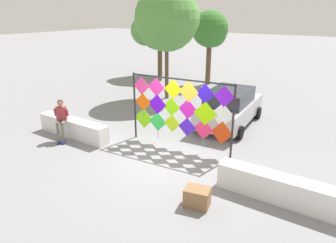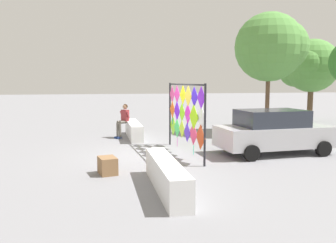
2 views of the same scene
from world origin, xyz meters
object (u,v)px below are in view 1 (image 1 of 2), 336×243
Objects in this scene: tree_palm_like at (158,28)px; tree_broadleaf at (168,19)px; seated_vendor at (61,117)px; tree_far_right at (211,31)px; parked_car at (230,107)px; cardboard_box_large at (197,197)px; kite_display_rack at (181,107)px.

tree_palm_like is 0.88× the size of tree_broadleaf.
seated_vendor is 11.88m from tree_far_right.
tree_far_right is (0.38, 11.60, 2.54)m from seated_vendor.
parked_car is 6.15m from tree_broadleaf.
cardboard_box_large is 0.13× the size of tree_far_right.
tree_palm_like reaches higher than kite_display_rack.
cardboard_box_large is 11.00m from tree_broadleaf.
cardboard_box_large is at bearing -52.55° from tree_broadleaf.
cardboard_box_large is 0.12× the size of tree_palm_like.
tree_far_right is at bearing 88.13° from seated_vendor.
tree_broadleaf reaches higher than seated_vendor.
parked_car is (0.54, 3.13, -0.72)m from kite_display_rack.
tree_far_right is (-5.87, 12.48, 3.22)m from cardboard_box_large.
cardboard_box_large is at bearing -74.47° from parked_car.
seated_vendor is 0.37× the size of parked_car.
cardboard_box_large is at bearing -7.99° from seated_vendor.
parked_car is 6.72× the size of cardboard_box_large.
tree_broadleaf is (-4.58, 2.21, 3.45)m from parked_car.
tree_palm_like is at bearing 140.84° from parked_car.
parked_car reaches higher than seated_vendor.
parked_car is 0.89× the size of tree_far_right.
tree_palm_like is at bearing 128.54° from kite_display_rack.
tree_palm_like reaches higher than parked_car.
tree_palm_like is at bearing 130.06° from tree_broadleaf.
tree_broadleaf is at bearing 154.28° from parked_car.
tree_far_right is at bearing -6.39° from tree_palm_like.
tree_broadleaf is (-4.04, 5.34, 2.73)m from kite_display_rack.
kite_display_rack is at bearing -99.84° from parked_car.
seated_vendor is at bearing -154.70° from kite_display_rack.
parked_car is at bearing 105.53° from cardboard_box_large.
tree_far_right reaches higher than cardboard_box_large.
kite_display_rack is 10.54m from tree_far_right.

